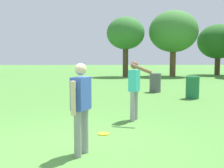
# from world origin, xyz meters

# --- Properties ---
(ground_plane) EXTENTS (120.00, 120.00, 0.00)m
(ground_plane) POSITION_xyz_m (0.00, 0.00, 0.00)
(ground_plane) COLOR #4C8438
(person_thrower) EXTENTS (0.36, 0.56, 1.64)m
(person_thrower) POSITION_xyz_m (0.27, -0.48, 0.94)
(person_thrower) COLOR gray
(person_thrower) RESTS_ON ground
(person_catcher) EXTENTS (0.60, 0.79, 1.64)m
(person_catcher) POSITION_xyz_m (1.50, 2.19, 0.96)
(person_catcher) COLOR gray
(person_catcher) RESTS_ON ground
(frisbee) EXTENTS (0.25, 0.25, 0.03)m
(frisbee) POSITION_xyz_m (0.65, 0.81, 0.01)
(frisbee) COLOR yellow
(frisbee) RESTS_ON ground
(trash_can_beside_table) EXTENTS (0.59, 0.59, 0.96)m
(trash_can_beside_table) POSITION_xyz_m (4.38, 6.17, 0.48)
(trash_can_beside_table) COLOR #1E663D
(trash_can_beside_table) RESTS_ON ground
(trash_can_further_along) EXTENTS (0.59, 0.59, 0.96)m
(trash_can_further_along) POSITION_xyz_m (3.18, 8.34, 0.48)
(trash_can_further_along) COLOR #515156
(trash_can_further_along) RESTS_ON ground
(tree_broad_center) EXTENTS (3.42, 3.42, 5.38)m
(tree_broad_center) POSITION_xyz_m (2.47, 19.56, 3.88)
(tree_broad_center) COLOR #4C3823
(tree_broad_center) RESTS_ON ground
(tree_far_right) EXTENTS (4.46, 4.46, 6.02)m
(tree_far_right) POSITION_xyz_m (6.89, 19.91, 4.10)
(tree_far_right) COLOR brown
(tree_far_right) RESTS_ON ground
(tree_slender_mid) EXTENTS (4.00, 4.00, 5.03)m
(tree_slender_mid) POSITION_xyz_m (11.81, 21.71, 3.30)
(tree_slender_mid) COLOR #4C3823
(tree_slender_mid) RESTS_ON ground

